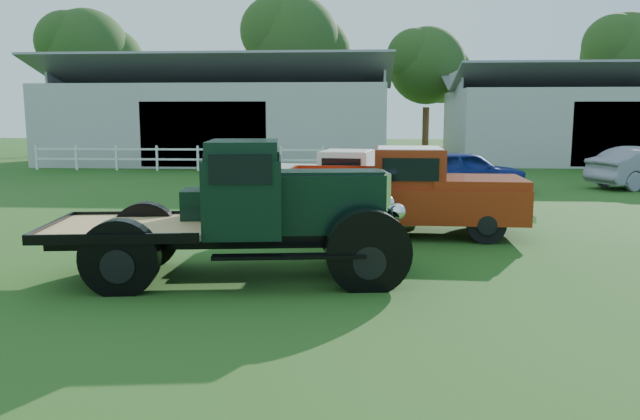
# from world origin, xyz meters

# --- Properties ---
(ground) EXTENTS (120.00, 120.00, 0.00)m
(ground) POSITION_xyz_m (0.00, 0.00, 0.00)
(ground) COLOR #17470E
(shed_left) EXTENTS (18.80, 10.20, 5.60)m
(shed_left) POSITION_xyz_m (-7.00, 26.00, 2.80)
(shed_left) COLOR #A2A2A1
(shed_left) RESTS_ON ground
(shed_right) EXTENTS (16.80, 9.20, 5.20)m
(shed_right) POSITION_xyz_m (14.00, 27.00, 2.60)
(shed_right) COLOR #A2A2A1
(shed_right) RESTS_ON ground
(fence_rail) EXTENTS (14.20, 0.16, 1.20)m
(fence_rail) POSITION_xyz_m (-8.00, 20.00, 0.60)
(fence_rail) COLOR white
(fence_rail) RESTS_ON ground
(tree_a) EXTENTS (6.30, 6.30, 10.50)m
(tree_a) POSITION_xyz_m (-18.00, 33.00, 5.25)
(tree_a) COLOR #1E4812
(tree_a) RESTS_ON ground
(tree_b) EXTENTS (6.90, 6.90, 11.50)m
(tree_b) POSITION_xyz_m (-4.00, 34.00, 5.75)
(tree_b) COLOR #1E4812
(tree_b) RESTS_ON ground
(tree_c) EXTENTS (5.40, 5.40, 9.00)m
(tree_c) POSITION_xyz_m (5.00, 33.00, 4.50)
(tree_c) COLOR #1E4812
(tree_c) RESTS_ON ground
(tree_d) EXTENTS (6.00, 6.00, 10.00)m
(tree_d) POSITION_xyz_m (18.00, 34.00, 5.00)
(tree_d) COLOR #1E4812
(tree_d) RESTS_ON ground
(vintage_flatbed) EXTENTS (5.94, 2.98, 2.26)m
(vintage_flatbed) POSITION_xyz_m (-1.10, 0.62, 1.13)
(vintage_flatbed) COLOR black
(vintage_flatbed) RESTS_ON ground
(red_pickup) EXTENTS (5.48, 2.26, 1.97)m
(red_pickup) POSITION_xyz_m (1.83, 4.59, 0.99)
(red_pickup) COLOR maroon
(red_pickup) RESTS_ON ground
(white_pickup) EXTENTS (4.85, 2.48, 1.70)m
(white_pickup) POSITION_xyz_m (0.40, 7.11, 0.85)
(white_pickup) COLOR white
(white_pickup) RESTS_ON ground
(misc_car_blue) EXTENTS (4.54, 2.66, 1.45)m
(misc_car_blue) POSITION_xyz_m (4.43, 12.63, 0.73)
(misc_car_blue) COLOR navy
(misc_car_blue) RESTS_ON ground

